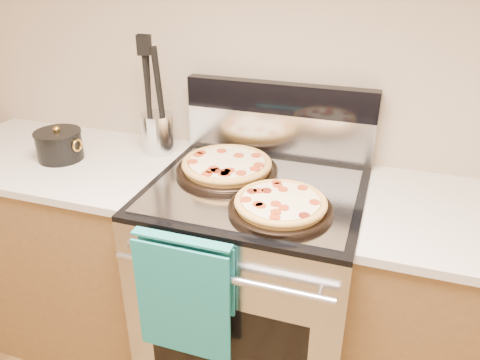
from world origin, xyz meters
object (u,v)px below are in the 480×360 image
(pepperoni_pizza_front, at_px, (281,205))
(utensil_crock, at_px, (158,133))
(saucepan, at_px, (60,146))
(range_body, at_px, (254,290))
(pepperoni_pizza_back, at_px, (227,166))

(pepperoni_pizza_front, bearing_deg, utensil_crock, 150.53)
(pepperoni_pizza_front, distance_m, utensil_crock, 0.71)
(pepperoni_pizza_front, bearing_deg, saucepan, 171.09)
(utensil_crock, bearing_deg, saucepan, -150.28)
(range_body, height_order, utensil_crock, utensil_crock)
(pepperoni_pizza_back, xyz_separation_m, pepperoni_pizza_front, (0.26, -0.21, -0.00))
(pepperoni_pizza_back, relative_size, pepperoni_pizza_front, 1.13)
(range_body, height_order, pepperoni_pizza_front, pepperoni_pizza_front)
(range_body, bearing_deg, pepperoni_pizza_back, 152.69)
(range_body, xyz_separation_m, utensil_crock, (-0.49, 0.20, 0.54))
(pepperoni_pizza_back, xyz_separation_m, saucepan, (-0.70, -0.06, 0.01))
(range_body, height_order, saucepan, saucepan)
(range_body, height_order, pepperoni_pizza_back, pepperoni_pizza_back)
(pepperoni_pizza_back, height_order, pepperoni_pizza_front, pepperoni_pizza_back)
(range_body, bearing_deg, saucepan, 179.51)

